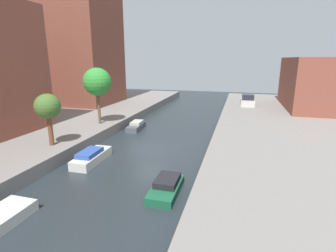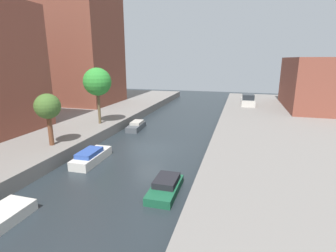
% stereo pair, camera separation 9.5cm
% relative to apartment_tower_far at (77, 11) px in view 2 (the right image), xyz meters
% --- Properties ---
extents(ground_plane, '(84.00, 84.00, 0.00)m').
position_rel_apartment_tower_far_xyz_m(ground_plane, '(16.00, -14.65, -14.00)').
color(ground_plane, '#232B30').
extents(quay_left, '(20.00, 64.00, 1.00)m').
position_rel_apartment_tower_far_xyz_m(quay_left, '(1.00, -14.65, -13.50)').
color(quay_left, gray).
rests_on(quay_left, ground_plane).
extents(apartment_tower_far, '(10.00, 9.45, 25.99)m').
position_rel_apartment_tower_far_xyz_m(apartment_tower_far, '(0.00, 0.00, 0.00)').
color(apartment_tower_far, brown).
rests_on(apartment_tower_far, quay_left).
extents(low_block_right, '(10.00, 13.58, 6.67)m').
position_rel_apartment_tower_far_xyz_m(low_block_right, '(34.00, 4.49, -9.66)').
color(low_block_right, brown).
rests_on(low_block_right, quay_right).
extents(street_tree_1, '(1.90, 1.90, 3.99)m').
position_rel_apartment_tower_far_xyz_m(street_tree_1, '(9.28, -18.41, -10.03)').
color(street_tree_1, brown).
rests_on(street_tree_1, quay_left).
extents(street_tree_2, '(2.77, 2.77, 5.65)m').
position_rel_apartment_tower_far_xyz_m(street_tree_2, '(9.28, -11.22, -8.76)').
color(street_tree_2, brown).
rests_on(street_tree_2, quay_left).
extents(parked_car, '(1.97, 4.31, 1.59)m').
position_rel_apartment_tower_far_xyz_m(parked_car, '(24.13, 4.47, -12.34)').
color(parked_car, beige).
rests_on(parked_car, quay_right).
extents(moored_boat_left_2, '(1.49, 3.93, 0.98)m').
position_rel_apartment_tower_far_xyz_m(moored_boat_left_2, '(12.74, -18.50, -13.58)').
color(moored_boat_left_2, beige).
rests_on(moored_boat_left_2, ground_plane).
extents(moored_boat_left_3, '(1.47, 3.46, 0.86)m').
position_rel_apartment_tower_far_xyz_m(moored_boat_left_3, '(12.36, -8.99, -13.63)').
color(moored_boat_left_3, '#4C5156').
rests_on(moored_boat_left_3, ground_plane).
extents(moored_boat_right_2, '(1.51, 3.32, 0.83)m').
position_rel_apartment_tower_far_xyz_m(moored_boat_right_2, '(19.33, -21.31, -13.65)').
color(moored_boat_right_2, '#195638').
rests_on(moored_boat_right_2, ground_plane).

